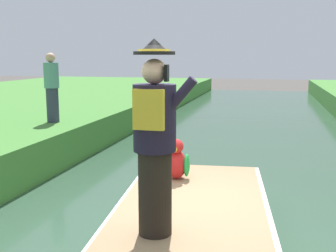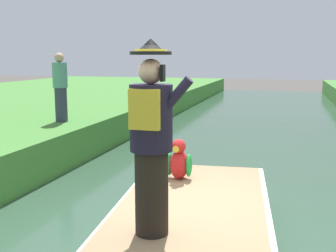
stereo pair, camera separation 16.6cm
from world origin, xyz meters
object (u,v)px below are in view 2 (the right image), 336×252
(person_pirate, at_px, (152,140))
(parrot_plush, at_px, (179,162))
(person_bystander, at_px, (60,87))
(boat, at_px, (189,237))

(person_pirate, distance_m, parrot_plush, 1.94)
(person_bystander, bearing_deg, parrot_plush, -40.54)
(boat, relative_size, person_pirate, 2.36)
(parrot_plush, bearing_deg, person_pirate, -83.64)
(person_pirate, bearing_deg, person_bystander, 141.77)
(boat, height_order, person_pirate, person_pirate)
(boat, height_order, person_bystander, person_bystander)
(boat, distance_m, person_bystander, 6.06)
(person_bystander, bearing_deg, person_pirate, -51.92)
(person_pirate, xyz_separation_m, parrot_plush, (-0.20, 1.81, -0.68))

